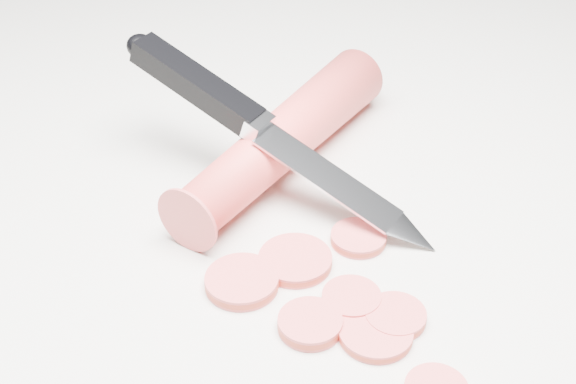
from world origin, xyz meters
name	(u,v)px	position (x,y,z in m)	size (l,w,h in m)	color
ground	(324,237)	(0.00, 0.00, 0.00)	(2.40, 2.40, 0.00)	beige
carrot	(283,139)	(0.01, 0.08, 0.02)	(0.04, 0.04, 0.20)	#E93736
carrot_slice_0	(295,260)	(-0.02, -0.01, 0.00)	(0.04, 0.04, 0.01)	#D54546
carrot_slice_1	(376,333)	(-0.01, -0.08, 0.00)	(0.04, 0.04, 0.01)	#D54546
carrot_slice_2	(310,324)	(-0.04, -0.06, 0.00)	(0.03, 0.03, 0.01)	#D54546
carrot_slice_3	(395,316)	(0.00, -0.07, 0.00)	(0.03, 0.03, 0.01)	#D54546
carrot_slice_4	(358,238)	(0.02, -0.01, 0.00)	(0.03, 0.03, 0.01)	#D54546
carrot_slice_5	(242,282)	(-0.06, -0.02, 0.00)	(0.04, 0.04, 0.01)	#D54546
carrot_slice_7	(351,299)	(-0.01, -0.05, 0.00)	(0.03, 0.03, 0.01)	#D54546
kitchen_knife	(275,134)	(-0.01, 0.05, 0.04)	(0.14, 0.20, 0.08)	silver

